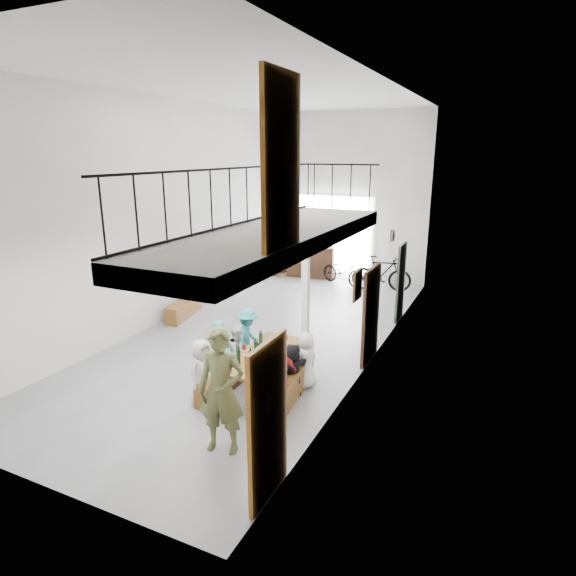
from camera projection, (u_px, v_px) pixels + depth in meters
The scene contains 24 objects.
floor at pixel (262, 335), 11.50m from camera, with size 12.00×12.00×0.00m, color slate.
room_walls at pixel (260, 183), 10.53m from camera, with size 12.00×12.00×12.00m.
gateway_portal at pixel (333, 237), 16.46m from camera, with size 2.80×0.08×2.80m, color white.
right_wall_decor at pixel (348, 300), 8.30m from camera, with size 0.07×8.28×5.07m.
balcony at pixel (278, 239), 7.17m from camera, with size 1.52×5.62×4.00m.
tasting_table at pixel (262, 358), 8.49m from camera, with size 0.85×2.00×0.79m.
bench_inner at pixel (228, 378), 8.85m from camera, with size 0.29×1.78×0.41m, color brown.
bench_wall at pixel (288, 389), 8.34m from camera, with size 0.28×2.14×0.49m, color brown.
tableware at pixel (261, 348), 8.34m from camera, with size 0.64×1.19×0.35m.
side_bench at pixel (184, 308), 12.72m from camera, with size 0.35×1.58×0.44m, color brown.
oak_barrel at pixel (280, 265), 16.83m from camera, with size 0.55×0.55×0.80m.
serving_counter at pixel (305, 261), 16.81m from camera, with size 2.03×0.56×1.07m, color #3D2412.
counter_bottles at pixel (306, 242), 16.62m from camera, with size 1.76×0.40×0.28m.
guest_left_a at pixel (202, 372), 8.25m from camera, with size 0.57×0.37×1.16m, color silver.
guest_left_b at pixel (222, 354), 8.76m from camera, with size 0.48×0.32×1.32m, color teal.
guest_left_c at pixel (239, 352), 9.18m from camera, with size 0.51×0.40×1.05m, color silver.
guest_left_d at pixel (248, 338), 9.61m from camera, with size 0.81×0.47×1.25m, color teal.
guest_right_a at pixel (279, 378), 7.89m from camera, with size 0.76×0.31×1.29m, color #B41E21.
guest_right_b at pixel (292, 371), 8.43m from camera, with size 0.94×0.30×1.02m, color black.
guest_right_c at pixel (306, 360), 8.82m from camera, with size 0.52×0.34×1.06m, color silver.
host_standing at pixel (221, 391), 6.82m from camera, with size 0.69×0.45×1.89m, color #525831.
potted_plant at pixel (370, 333), 11.02m from camera, with size 0.39×0.34×0.43m, color #205420.
bicycle_near at pixel (343, 271), 15.73m from camera, with size 0.59×1.68×0.88m, color black.
bicycle_far at pixel (381, 273), 15.00m from camera, with size 0.52×1.85×1.11m, color black.
Camera 1 is at (5.11, -9.49, 4.21)m, focal length 30.00 mm.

